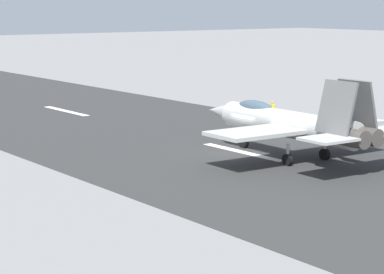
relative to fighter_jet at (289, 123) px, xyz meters
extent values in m
plane|color=slate|center=(3.78, 1.00, -2.37)|extent=(400.00, 400.00, 0.00)
cube|color=#2E2E2E|center=(3.78, 1.00, -2.36)|extent=(240.00, 26.00, 0.02)
cube|color=white|center=(3.51, 1.00, -2.35)|extent=(8.00, 0.70, 0.00)
cube|color=white|center=(29.39, 1.00, -2.35)|extent=(8.00, 0.70, 0.00)
cylinder|color=#AEB0AD|center=(0.12, 0.00, -0.08)|extent=(11.94, 2.07, 1.78)
cone|color=#AEB0AD|center=(7.44, -0.18, -0.08)|extent=(2.78, 1.58, 1.51)
ellipsoid|color=#3F5160|center=(3.47, -0.08, 0.58)|extent=(3.63, 1.19, 1.10)
cylinder|color=#47423D|center=(-5.97, 0.70, -0.08)|extent=(2.23, 1.15, 1.10)
cylinder|color=#47423D|center=(-6.00, -0.40, -0.08)|extent=(2.23, 1.15, 1.10)
cube|color=#AEB0AD|center=(-0.79, 3.68, -0.18)|extent=(3.53, 5.62, 0.24)
cube|color=#AEB0AD|center=(-0.97, -3.63, -0.18)|extent=(3.53, 5.62, 0.24)
cube|color=#AEB0AD|center=(-5.93, 2.55, 0.02)|extent=(2.47, 2.86, 0.16)
cube|color=#5C5D5D|center=(-5.05, 1.02, 1.62)|extent=(2.62, 1.01, 3.14)
cube|color=#5C5D5D|center=(-5.09, -0.78, 1.62)|extent=(2.62, 1.01, 3.14)
cylinder|color=silver|center=(4.69, -0.11, -1.67)|extent=(0.18, 0.18, 1.40)
cylinder|color=black|center=(4.69, -0.11, -1.99)|extent=(0.77, 0.32, 0.76)
cylinder|color=silver|center=(-1.64, 1.64, -1.67)|extent=(0.18, 0.18, 1.40)
cylinder|color=black|center=(-1.64, 1.64, -1.99)|extent=(0.77, 0.32, 0.76)
cylinder|color=silver|center=(-1.72, -1.56, -1.67)|extent=(0.18, 0.18, 1.40)
cylinder|color=black|center=(-1.72, -1.56, -1.99)|extent=(0.77, 0.32, 0.76)
cube|color=#1E2338|center=(13.76, -10.96, -1.93)|extent=(0.24, 0.36, 0.87)
cube|color=yellow|center=(13.76, -10.96, -1.29)|extent=(0.49, 0.37, 0.59)
sphere|color=tan|center=(13.76, -10.96, -0.83)|extent=(0.22, 0.22, 0.22)
cylinder|color=yellow|center=(14.05, -11.03, -1.32)|extent=(0.10, 0.10, 0.56)
cylinder|color=yellow|center=(13.47, -10.89, -1.32)|extent=(0.10, 0.10, 0.56)
cone|color=orange|center=(4.17, -11.00, -2.09)|extent=(0.44, 0.44, 0.55)
camera|label=1|loc=(-37.05, 35.13, 7.66)|focal=73.86mm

